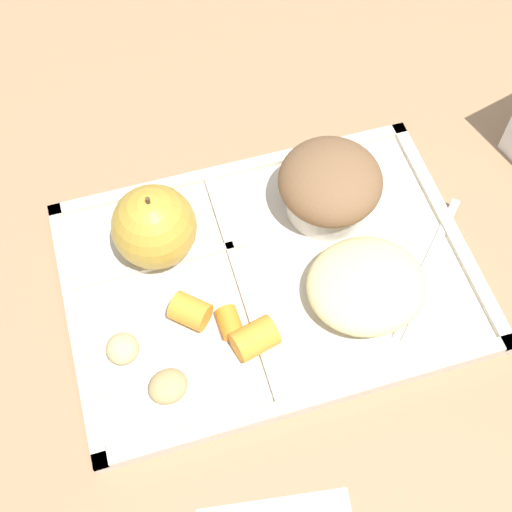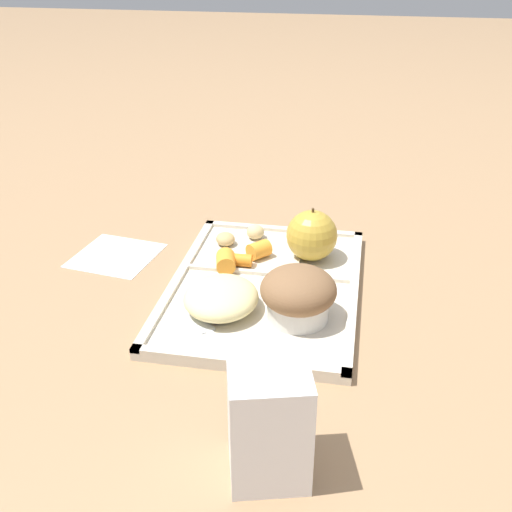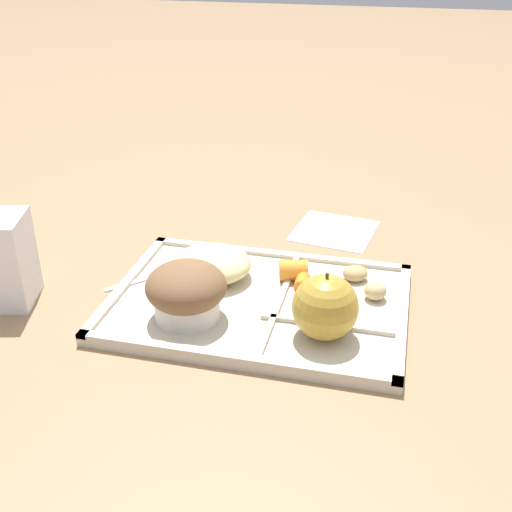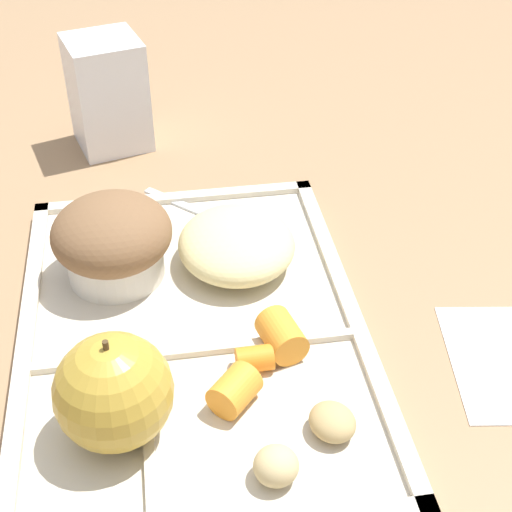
{
  "view_description": "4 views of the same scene",
  "coord_description": "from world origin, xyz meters",
  "px_view_note": "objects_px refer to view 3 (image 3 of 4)",
  "views": [
    {
      "loc": [
        -0.09,
        -0.27,
        0.54
      ],
      "look_at": [
        -0.01,
        -0.01,
        0.06
      ],
      "focal_mm": 48.46,
      "sensor_mm": 36.0,
      "label": 1
    },
    {
      "loc": [
        0.71,
        0.12,
        0.44
      ],
      "look_at": [
        -0.01,
        -0.01,
        0.05
      ],
      "focal_mm": 43.78,
      "sensor_mm": 36.0,
      "label": 2
    },
    {
      "loc": [
        -0.15,
        0.64,
        0.42
      ],
      "look_at": [
        0.02,
        -0.05,
        0.04
      ],
      "focal_mm": 45.1,
      "sensor_mm": 36.0,
      "label": 3
    },
    {
      "loc": [
        -0.4,
        0.02,
        0.39
      ],
      "look_at": [
        0.04,
        -0.05,
        0.04
      ],
      "focal_mm": 52.33,
      "sensor_mm": 36.0,
      "label": 4
    }
  ],
  "objects_px": {
    "plastic_fork": "(171,271)",
    "milk_carton": "(0,260)",
    "green_apple": "(325,307)",
    "bran_muffin": "(186,292)",
    "lunch_tray": "(259,304)"
  },
  "relations": [
    {
      "from": "lunch_tray",
      "to": "bran_muffin",
      "type": "distance_m",
      "value": 0.1
    },
    {
      "from": "plastic_fork",
      "to": "milk_carton",
      "type": "height_order",
      "value": "milk_carton"
    },
    {
      "from": "bran_muffin",
      "to": "plastic_fork",
      "type": "height_order",
      "value": "bran_muffin"
    },
    {
      "from": "green_apple",
      "to": "milk_carton",
      "type": "distance_m",
      "value": 0.39
    },
    {
      "from": "bran_muffin",
      "to": "plastic_fork",
      "type": "relative_size",
      "value": 0.77
    },
    {
      "from": "green_apple",
      "to": "milk_carton",
      "type": "bearing_deg",
      "value": 0.33
    },
    {
      "from": "lunch_tray",
      "to": "plastic_fork",
      "type": "relative_size",
      "value": 2.92
    },
    {
      "from": "green_apple",
      "to": "bran_muffin",
      "type": "xyz_separation_m",
      "value": [
        0.16,
        0.0,
        -0.0
      ]
    },
    {
      "from": "plastic_fork",
      "to": "milk_carton",
      "type": "bearing_deg",
      "value": 28.22
    },
    {
      "from": "plastic_fork",
      "to": "milk_carton",
      "type": "xyz_separation_m",
      "value": [
        0.18,
        0.1,
        0.04
      ]
    },
    {
      "from": "green_apple",
      "to": "plastic_fork",
      "type": "xyz_separation_m",
      "value": [
        0.21,
        -0.09,
        -0.04
      ]
    },
    {
      "from": "bran_muffin",
      "to": "green_apple",
      "type": "bearing_deg",
      "value": 180.0
    },
    {
      "from": "plastic_fork",
      "to": "lunch_tray",
      "type": "bearing_deg",
      "value": 162.09
    },
    {
      "from": "bran_muffin",
      "to": "plastic_fork",
      "type": "distance_m",
      "value": 0.11
    },
    {
      "from": "green_apple",
      "to": "bran_muffin",
      "type": "distance_m",
      "value": 0.16
    }
  ]
}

